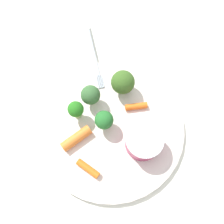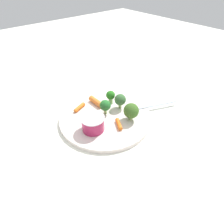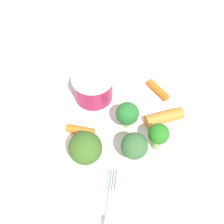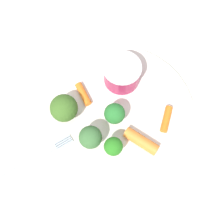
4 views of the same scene
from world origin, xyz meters
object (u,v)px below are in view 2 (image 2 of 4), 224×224
carrot_stick_0 (79,107)px  carrot_stick_1 (96,102)px  broccoli_floret_3 (111,96)px  fork (153,106)px  plate (105,117)px  carrot_stick_2 (118,125)px  sauce_cup (93,123)px  broccoli_floret_0 (121,100)px  broccoli_floret_2 (131,111)px  broccoli_floret_1 (105,106)px

carrot_stick_0 → carrot_stick_1: (-0.01, -0.06, 0.00)m
broccoli_floret_3 → fork: (-0.10, -0.09, -0.03)m
plate → carrot_stick_2: bearing=177.8°
sauce_cup → broccoli_floret_0: 0.12m
plate → broccoli_floret_2: 0.08m
plate → fork: size_ratio=1.77×
carrot_stick_0 → fork: carrot_stick_0 is taller
plate → broccoli_floret_3: (0.04, -0.05, 0.03)m
carrot_stick_2 → broccoli_floret_3: bearing=-29.4°
plate → sauce_cup: size_ratio=4.28×
broccoli_floret_1 → carrot_stick_2: (-0.07, 0.01, -0.02)m
sauce_cup → plate: bearing=-68.4°
carrot_stick_0 → carrot_stick_1: 0.06m
broccoli_floret_1 → broccoli_floret_3: same height
plate → broccoli_floret_3: bearing=-54.9°
broccoli_floret_1 → broccoli_floret_3: (0.03, -0.05, -0.00)m
broccoli_floret_3 → carrot_stick_2: broccoli_floret_3 is taller
broccoli_floret_2 → carrot_stick_2: (0.00, 0.05, -0.02)m
carrot_stick_1 → broccoli_floret_1: bearing=172.3°
carrot_stick_2 → broccoli_floret_2: bearing=-92.0°
sauce_cup → carrot_stick_1: sauce_cup is taller
sauce_cup → broccoli_floret_2: broccoli_floret_2 is taller
carrot_stick_2 → fork: carrot_stick_2 is taller
broccoli_floret_1 → carrot_stick_2: bearing=172.1°
plate → broccoli_floret_1: 0.04m
carrot_stick_2 → plate: bearing=-2.2°
carrot_stick_0 → sauce_cup: bearing=168.0°
carrot_stick_1 → fork: carrot_stick_1 is taller
plate → broccoli_floret_3: size_ratio=5.90×
broccoli_floret_1 → carrot_stick_1: (0.06, -0.01, -0.02)m
plate → sauce_cup: 0.07m
broccoli_floret_0 → carrot_stick_2: (-0.06, 0.06, -0.02)m
broccoli_floret_3 → carrot_stick_0: bearing=66.4°
fork → plate: bearing=66.5°
broccoli_floret_0 → fork: bearing=-124.9°
broccoli_floret_1 → broccoli_floret_2: broccoli_floret_2 is taller
broccoli_floret_2 → broccoli_floret_1: bearing=28.5°
broccoli_floret_1 → carrot_stick_0: size_ratio=1.06×
carrot_stick_2 → broccoli_floret_1: bearing=-7.9°
broccoli_floret_1 → broccoli_floret_3: 0.05m
carrot_stick_2 → fork: bearing=-90.9°
carrot_stick_1 → carrot_stick_2: carrot_stick_1 is taller
sauce_cup → broccoli_floret_1: broccoli_floret_1 is taller
broccoli_floret_0 → carrot_stick_0: bearing=50.9°
broccoli_floret_0 → carrot_stick_0: size_ratio=1.11×
broccoli_floret_2 → fork: broccoli_floret_2 is taller
carrot_stick_1 → broccoli_floret_3: bearing=-126.3°
broccoli_floret_0 → carrot_stick_1: 0.08m
sauce_cup → fork: bearing=-100.4°
carrot_stick_2 → fork: size_ratio=0.27×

